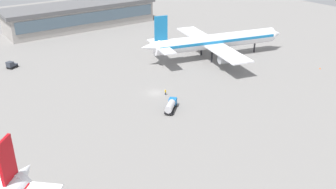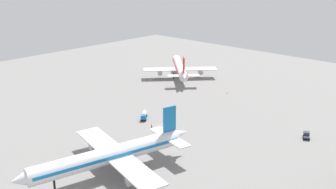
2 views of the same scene
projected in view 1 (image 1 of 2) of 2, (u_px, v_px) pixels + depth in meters
name	position (u px, v px, depth m)	size (l,w,h in m)	color
ground	(155.00, 93.00, 104.18)	(288.00, 288.00, 0.00)	gray
terminal_building	(81.00, 15.00, 165.94)	(66.65, 18.89, 10.40)	#9E9993
airplane_taxiing	(215.00, 41.00, 128.29)	(52.97, 43.18, 16.31)	white
baggage_tug	(11.00, 65.00, 121.00)	(3.72, 3.36, 2.30)	black
fuel_truck	(171.00, 105.00, 94.09)	(5.96, 5.62, 2.50)	black
ground_crew_worker	(165.00, 92.00, 102.62)	(0.53, 0.53, 1.67)	#1E2338
safety_cone_mid_apron	(320.00, 68.00, 120.69)	(0.44, 0.44, 0.60)	#EA590C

